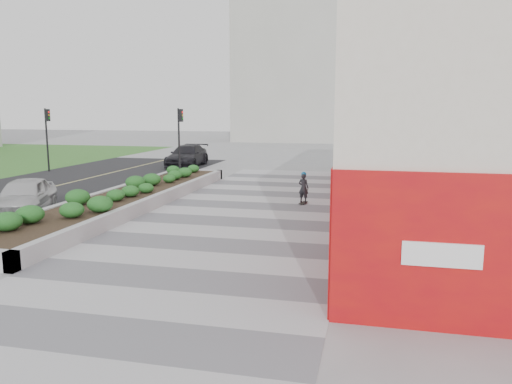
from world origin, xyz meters
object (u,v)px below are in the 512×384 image
car_dark (187,156)px  skateboarder (304,188)px  planter (128,196)px  traffic_signal_far (47,130)px  traffic_signal_near (180,131)px  car_white (24,197)px

car_dark → skateboarder: bearing=-54.8°
planter → skateboarder: bearing=16.2°
car_dark → traffic_signal_far: bearing=-151.3°
traffic_signal_near → car_dark: 5.08m
car_white → car_dark: 17.71m
car_white → car_dark: bearing=68.2°
car_white → skateboarder: bearing=3.3°
traffic_signal_near → car_dark: size_ratio=0.79×
planter → car_dark: 15.30m
planter → car_white: size_ratio=4.16×
skateboarder → car_white: size_ratio=0.33×
traffic_signal_near → skateboarder: size_ratio=2.92×
traffic_signal_near → skateboarder: bearing=-42.7°
traffic_signal_near → traffic_signal_far: (-9.20, -0.50, 0.00)m
car_white → traffic_signal_near: bearing=62.7°
traffic_signal_far → car_dark: bearing=32.2°
traffic_signal_far → skateboarder: (18.26, -7.87, -2.03)m
skateboarder → car_dark: (-10.33, 12.87, 0.04)m
car_white → car_dark: size_ratio=0.82×
skateboarder → planter: bearing=-151.8°
traffic_signal_far → car_white: traffic_signal_far is taller
car_dark → car_white: bearing=-93.6°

